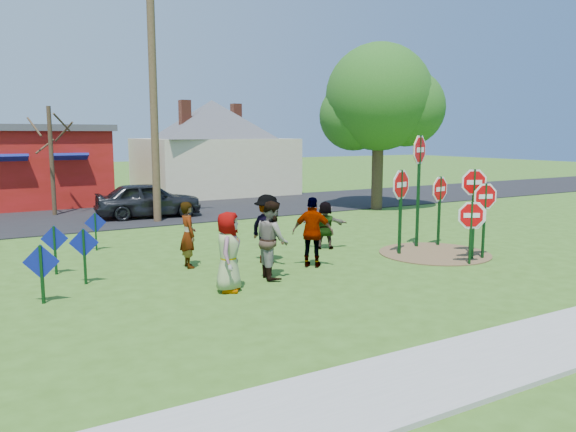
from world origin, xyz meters
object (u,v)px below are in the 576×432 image
Objects in this scene: person_b at (188,235)px; suv at (148,199)px; stop_sign_b at (419,162)px; stop_sign_d at (440,194)px; utility_pole at (153,89)px; stop_sign_c at (474,192)px; person_a at (228,252)px; stop_sign_a at (471,220)px; leafy_tree at (381,103)px.

person_b is 9.35m from suv.
stop_sign_d is (0.73, -0.18, -1.00)m from stop_sign_b.
suv is 4.57m from utility_pole.
suv is at bearing 140.37° from stop_sign_c.
stop_sign_c reaches higher than person_a.
stop_sign_d is at bearing -56.19° from utility_pole.
suv is at bearing 93.78° from stop_sign_b.
stop_sign_a is 1.45m from stop_sign_c.
stop_sign_a is at bearing -115.94° from stop_sign_c.
person_b is 0.40× the size of suv.
stop_sign_b reaches higher than stop_sign_a.
stop_sign_b is 1.37× the size of stop_sign_c.
stop_sign_d is 0.31× the size of leafy_tree.
leafy_tree reaches higher than stop_sign_a.
stop_sign_d is 12.09m from suv.
stop_sign_a is 2.62m from stop_sign_d.
stop_sign_b is at bearing -58.97° from utility_pole.
person_b is 13.99m from leafy_tree.
utility_pole is (1.64, 10.53, 4.26)m from person_a.
stop_sign_c is at bearing -108.79° from stop_sign_d.
stop_sign_d is at bearing -37.45° from stop_sign_b.
stop_sign_b is at bearing -94.79° from person_b.
stop_sign_b is at bearing -121.80° from leafy_tree.
utility_pole is at bearing 97.18° from stop_sign_b.
stop_sign_b reaches higher than person_b.
stop_sign_a is 1.03× the size of person_a.
person_a is at bearing -142.00° from leafy_tree.
person_b is (-7.56, 2.66, -0.97)m from stop_sign_c.
stop_sign_c is 13.31m from suv.
stop_sign_b is 0.37× the size of utility_pole.
stop_sign_c is 0.27× the size of utility_pole.
stop_sign_d is 1.34× the size of person_b.
utility_pole is 10.18m from leafy_tree.
utility_pole is (-0.03, -1.28, 4.39)m from suv.
person_a is 0.18× the size of utility_pole.
stop_sign_b is 0.84× the size of suv.
leafy_tree is at bearing -7.71° from utility_pole.
utility_pole reaches higher than suv.
stop_sign_d is 7.86m from person_b.
stop_sign_b is 0.48× the size of leafy_tree.
leafy_tree reaches higher than person_a.
utility_pole reaches higher than leafy_tree.
stop_sign_b is 1.55× the size of stop_sign_d.
person_b is 0.18× the size of utility_pole.
stop_sign_a is at bearing -66.61° from utility_pole.
stop_sign_d is 1.30× the size of person_a.
utility_pole is at bearing 143.18° from stop_sign_c.
person_b reaches higher than suv.
stop_sign_d is 11.53m from utility_pole.
stop_sign_b is 2.01× the size of person_a.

